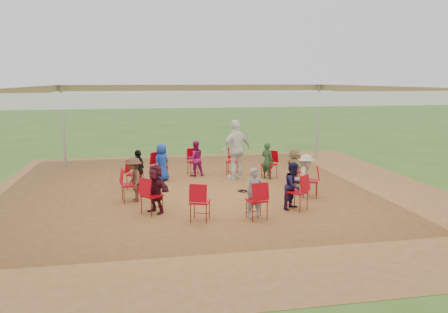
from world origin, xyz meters
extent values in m
plane|color=#375A1C|center=(0.00, 0.00, 0.00)|extent=(80.00, 80.00, 0.00)
plane|color=brown|center=(0.00, 0.00, 0.01)|extent=(13.00, 13.00, 0.00)
cylinder|color=#B2B2B7|center=(-5.00, 5.00, 1.50)|extent=(0.12, 0.12, 3.00)
cylinder|color=#B2B2B7|center=(5.00, 5.00, 1.50)|extent=(0.12, 0.12, 3.00)
plane|color=white|center=(0.00, 0.00, 3.00)|extent=(10.30, 10.30, 0.00)
cube|color=white|center=(0.00, -5.15, 2.88)|extent=(10.30, 0.03, 0.24)
cube|color=white|center=(0.00, 5.15, 2.88)|extent=(10.30, 0.03, 0.24)
cube|color=white|center=(-5.15, 0.00, 2.88)|extent=(0.03, 10.30, 0.24)
cube|color=white|center=(5.15, 0.00, 2.88)|extent=(0.03, 10.30, 0.24)
imported|color=#B7B1A1|center=(2.26, -0.83, 0.60)|extent=(0.62, 0.85, 1.18)
imported|color=tan|center=(2.37, 0.41, 0.60)|extent=(0.59, 1.15, 1.18)
imported|color=#214527|center=(1.85, 1.54, 0.60)|extent=(0.49, 0.51, 1.18)
imported|color=#90115F|center=(-0.41, 2.37, 0.60)|extent=(0.62, 0.42, 1.18)
imported|color=#1637A3|center=(-1.54, 1.85, 0.60)|extent=(0.65, 0.62, 1.18)
imported|color=black|center=(-2.26, 0.83, 0.60)|extent=(0.57, 0.77, 1.18)
imported|color=brown|center=(-2.37, -0.41, 0.60)|extent=(0.50, 0.82, 1.18)
imported|color=#41111D|center=(-1.85, -1.54, 0.60)|extent=(1.02, 1.11, 1.18)
imported|color=gray|center=(0.41, -2.37, 0.60)|extent=(0.47, 0.35, 1.18)
imported|color=#191339|center=(1.54, -1.85, 0.60)|extent=(0.65, 0.62, 1.18)
imported|color=white|center=(0.84, 1.68, 0.97)|extent=(1.27, 1.03, 1.93)
torus|color=black|center=(0.68, 0.04, 0.02)|extent=(0.36, 0.36, 0.03)
torus|color=black|center=(0.72, 0.00, 0.02)|extent=(0.29, 0.29, 0.03)
cube|color=#B7B7BC|center=(2.05, -0.75, 0.51)|extent=(0.32, 0.37, 0.01)
cube|color=#B7B7BC|center=(2.15, -0.79, 0.62)|extent=(0.17, 0.32, 0.21)
cube|color=#CCE0FF|center=(2.14, -0.79, 0.62)|extent=(0.14, 0.28, 0.17)
camera|label=1|loc=(-2.10, -11.89, 3.19)|focal=35.00mm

